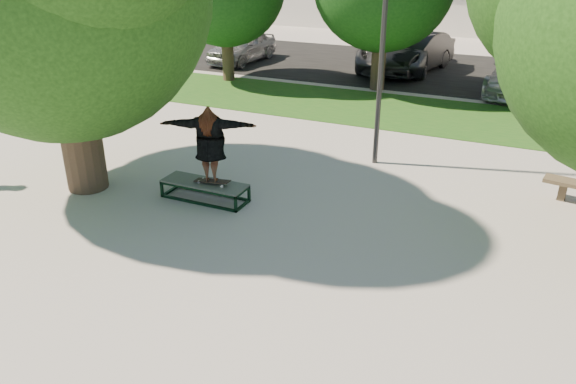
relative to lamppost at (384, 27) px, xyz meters
The scene contains 10 objects.
ground 5.99m from the lamppost, 101.31° to the right, with size 120.00×120.00×0.00m, color #ADA59F.
grass_strip 5.49m from the lamppost, 90.00° to the left, with size 30.00×4.00×0.02m, color #184E16.
asphalt_strip 11.48m from the lamppost, 95.19° to the left, with size 40.00×8.00×0.01m, color black.
lamppost is the anchor object (origin of this frame).
grind_box 5.24m from the lamppost, 126.65° to the right, with size 1.80×0.60×0.38m.
skater_rig 4.63m from the lamppost, 124.58° to the right, with size 1.97×1.08×1.62m.
car_silver_a 12.96m from the lamppost, 133.21° to the left, with size 1.60×3.97×1.35m, color #9E9DA2.
car_dark 10.72m from the lamppost, 98.25° to the left, with size 1.63×4.66×1.54m, color black.
car_grey 11.18m from the lamppost, 101.60° to the left, with size 2.68×5.81×1.61m, color #4F4F54.
car_silver_b 9.48m from the lamppost, 72.49° to the left, with size 2.00×4.91×1.43m, color #BBBBC0.
Camera 1 is at (4.33, -7.30, 4.91)m, focal length 35.00 mm.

